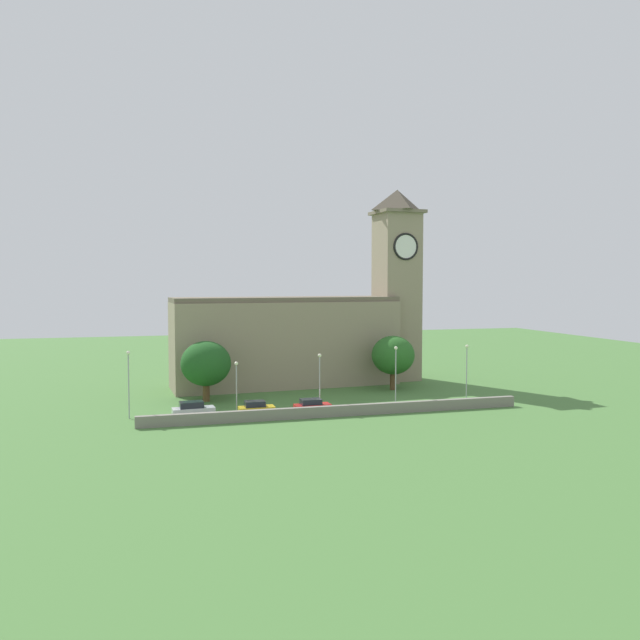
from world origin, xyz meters
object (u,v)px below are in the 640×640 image
at_px(streetlamp_west_mid, 236,378).
at_px(streetlamp_east_end, 467,363).
at_px(streetlamp_west_end, 129,374).
at_px(tree_churchyard, 393,355).
at_px(car_red, 312,406).
at_px(tree_riverside_west, 206,364).
at_px(car_yellow, 256,409).
at_px(streetlamp_east_mid, 396,366).
at_px(streetlamp_central, 320,372).
at_px(car_silver, 193,410).
at_px(church, 311,328).

distance_m(streetlamp_west_mid, streetlamp_east_end, 30.71).
distance_m(streetlamp_west_end, tree_churchyard, 37.53).
height_order(car_red, tree_riverside_west, tree_riverside_west).
distance_m(car_yellow, streetlamp_east_mid, 19.08).
distance_m(streetlamp_west_mid, streetlamp_central, 10.06).
bearing_deg(car_red, tree_riverside_west, 135.70).
bearing_deg(car_silver, streetlamp_west_end, 165.65).
height_order(streetlamp_east_mid, tree_churchyard, tree_churchyard).
bearing_deg(tree_churchyard, streetlamp_east_mid, -110.16).
xyz_separation_m(streetlamp_east_mid, tree_riverside_west, (-23.16, 7.93, 0.05)).
bearing_deg(car_silver, streetlamp_east_mid, 4.42).
height_order(streetlamp_west_end, tree_riverside_west, tree_riverside_west).
height_order(car_silver, tree_riverside_west, tree_riverside_west).
distance_m(church, streetlamp_west_end, 31.85).
xyz_separation_m(church, streetlamp_west_mid, (-13.88, -18.25, -4.35)).
relative_size(car_silver, tree_churchyard, 0.62).
distance_m(car_silver, car_red, 13.75).
distance_m(church, streetlamp_east_mid, 19.30).
xyz_separation_m(car_yellow, streetlamp_east_end, (28.78, 3.52, 3.89)).
bearing_deg(streetlamp_central, streetlamp_west_end, 177.99).
bearing_deg(car_silver, streetlamp_west_mid, 16.51).
bearing_deg(car_yellow, tree_churchyard, 30.13).
distance_m(streetlamp_east_mid, tree_riverside_west, 24.49).
bearing_deg(tree_riverside_west, tree_churchyard, 4.16).
relative_size(car_yellow, streetlamp_east_mid, 0.56).
bearing_deg(car_silver, tree_churchyard, 22.13).
bearing_deg(car_yellow, streetlamp_east_mid, 9.01).
bearing_deg(car_yellow, church, 60.00).
xyz_separation_m(car_yellow, streetlamp_west_end, (-14.09, 2.74, 4.17)).
height_order(car_yellow, streetlamp_west_end, streetlamp_west_end).
bearing_deg(tree_riverside_west, car_red, -44.30).
bearing_deg(church, streetlamp_central, -101.56).
bearing_deg(streetlamp_east_end, streetlamp_east_mid, -176.68).
xyz_separation_m(streetlamp_east_mid, tree_churchyard, (3.63, 9.88, 0.10)).
relative_size(car_silver, streetlamp_central, 0.71).
bearing_deg(car_red, streetlamp_east_end, 9.54).
height_order(church, tree_churchyard, church).
height_order(car_yellow, tree_churchyard, tree_churchyard).
distance_m(car_yellow, tree_riverside_west, 12.50).
bearing_deg(car_yellow, tree_riverside_west, 113.53).
bearing_deg(car_yellow, car_red, -1.76).
distance_m(car_yellow, streetlamp_west_end, 14.94).
bearing_deg(streetlamp_east_mid, tree_riverside_west, 161.09).
distance_m(car_silver, tree_riverside_west, 10.92).
bearing_deg(tree_churchyard, church, 141.86).
xyz_separation_m(streetlamp_central, tree_churchyard, (13.94, 10.85, 0.39)).
bearing_deg(tree_churchyard, streetlamp_west_end, -164.44).
distance_m(streetlamp_west_mid, streetlamp_east_mid, 20.37).
xyz_separation_m(streetlamp_west_mid, streetlamp_east_end, (30.69, 1.04, 0.63)).
height_order(streetlamp_central, tree_churchyard, tree_churchyard).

